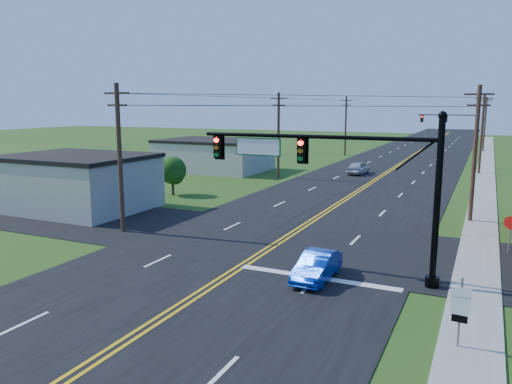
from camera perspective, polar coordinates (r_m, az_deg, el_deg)
The scene contains 19 objects.
ground at distance 18.88m, azimuth -12.04°, elevation -14.44°, with size 260.00×260.00×0.00m, color #204614.
road_main at distance 64.95m, azimuth 15.46°, elevation 2.75°, with size 16.00×220.00×0.04m, color black.
road_cross at distance 28.76m, azimuth 2.51°, elevation -5.61°, with size 70.00×10.00×0.04m, color black.
sidewalk at distance 54.17m, azimuth 24.65°, elevation 0.86°, with size 2.00×160.00×0.08m, color gray.
signal_mast_main at distance 22.69m, azimuth 8.87°, elevation 2.29°, with size 11.30×0.60×7.48m.
signal_mast_far at distance 93.87m, azimuth 21.41°, elevation 7.31°, with size 10.98×0.60×7.48m.
cream_bldg_near at distance 39.42m, azimuth -19.74°, elevation 1.08°, with size 10.20×8.20×4.10m.
cream_bldg_far at distance 59.77m, azimuth -4.81°, elevation 4.26°, with size 12.20×9.20×3.70m.
utility_pole_left_a at distance 31.13m, azimuth -15.32°, elevation 4.04°, with size 1.80×0.28×9.00m.
utility_pole_left_b at distance 52.68m, azimuth 2.58°, elevation 6.65°, with size 1.80×0.28×9.00m.
utility_pole_left_c at distance 78.29m, azimuth 10.21°, elevation 7.57°, with size 1.80×0.28×9.00m.
utility_pole_right_a at distance 35.75m, azimuth 23.75°, elevation 4.28°, with size 1.80×0.28×9.00m.
utility_pole_right_b at distance 61.70m, azimuth 24.40°, elevation 6.26°, with size 1.80×0.28×9.00m.
utility_pole_right_c at distance 91.67m, azimuth 24.69°, elevation 7.15°, with size 1.80×0.28×9.00m.
tree_left at distance 43.62m, azimuth -9.53°, elevation 2.46°, with size 2.40×2.40×3.37m.
blue_car at distance 22.60m, azimuth 6.98°, elevation -8.48°, with size 1.30×3.72×1.23m, color #0732A9.
distant_car at distance 57.34m, azimuth 11.62°, elevation 2.69°, with size 1.67×4.15×1.41m, color #BCBDC2.
route_sign at distance 17.42m, azimuth 22.31°, elevation -12.17°, with size 0.59×0.12×2.38m.
stop_sign at distance 29.14m, azimuth 27.07°, elevation -3.56°, with size 0.69×0.30×2.04m.
Camera 1 is at (10.55, -13.62, 7.72)m, focal length 35.00 mm.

